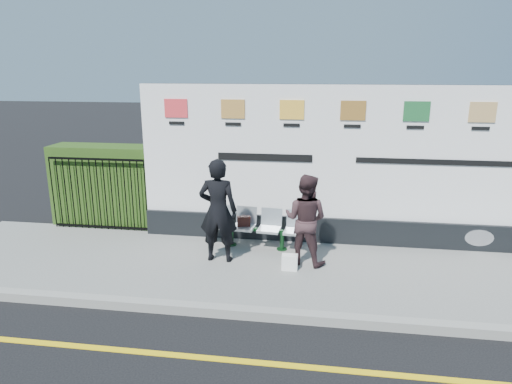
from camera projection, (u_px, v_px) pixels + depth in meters
The scene contains 12 objects.
ground at pixel (316, 368), 5.36m from camera, with size 80.00×80.00×0.00m, color black.
pavement at pixel (319, 272), 7.73m from camera, with size 14.00×3.00×0.12m, color gray.
kerb at pixel (317, 318), 6.30m from camera, with size 14.00×0.18×0.14m, color gray.
yellow_line at pixel (316, 368), 5.36m from camera, with size 14.00×0.10×0.01m, color yellow.
billboard at pixel (349, 177), 8.59m from camera, with size 8.00×0.30×3.00m.
hedge at pixel (108, 185), 9.85m from camera, with size 2.35×0.70×1.70m, color #2B4A16.
railing at pixel (99, 194), 9.44m from camera, with size 2.05×0.06×1.54m, color black, non-canonical shape.
bench at pixel (256, 237), 8.61m from camera, with size 1.88×0.50×0.40m, color silver, non-canonical shape.
woman_left at pixel (218, 211), 7.86m from camera, with size 0.67×0.44×1.83m, color black.
woman_right at pixel (306, 219), 7.79m from camera, with size 0.77×0.60×1.58m, color #3B2629.
handbag_brown at pixel (244, 221), 8.58m from camera, with size 0.25×0.11×0.19m, color black.
carrier_bag_white at pixel (290, 262), 7.67m from camera, with size 0.26×0.16×0.26m, color white.
Camera 1 is at (-0.03, -4.67, 3.42)m, focal length 32.00 mm.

